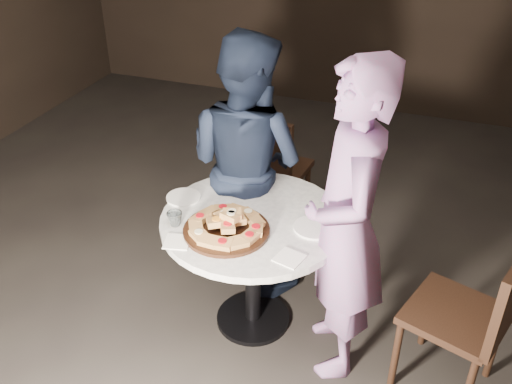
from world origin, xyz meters
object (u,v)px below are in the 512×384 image
Objects in this scene: chair_far at (268,166)px; diner_teal at (346,227)px; table at (253,238)px; chair_right at (477,313)px; focaccia_pile at (227,224)px; serving_board at (226,230)px; water_glass at (175,219)px; diner_navy at (246,163)px.

diner_teal is at bearing 132.84° from chair_far.
chair_far is at bearing 103.60° from table.
chair_right is 0.54× the size of diner_teal.
diner_teal is (0.59, 0.08, 0.07)m from focaccia_pile.
table is 1.10× the size of chair_far.
serving_board is 5.45× the size of water_glass.
focaccia_pile is 0.42× the size of chair_far.
table is 1.17m from chair_right.
focaccia_pile is at bearing -68.93° from chair_right.
chair_far reaches higher than water_glass.
diner_navy reaches higher than chair_far.
serving_board is at bearing -116.44° from table.
focaccia_pile is (-0.08, -0.16, 0.19)m from table.
focaccia_pile is 0.61m from diner_navy.
serving_board reaches higher than table.
diner_navy is (-0.20, 0.44, 0.20)m from table.
serving_board is at bearing 6.86° from water_glass.
serving_board is at bearing -102.38° from diner_teal.
chair_right is at bearing 2.36° from focaccia_pile.
table is 2.62× the size of focaccia_pile.
diner_teal is (0.71, -0.52, 0.05)m from diner_navy.
table is 0.24m from serving_board.
diner_teal is at bearing -9.13° from table.
serving_board is at bearing 117.89° from diner_navy.
diner_navy is 0.88m from diner_teal.
diner_teal is at bearing -73.97° from chair_right.
table is at bearing 64.11° from focaccia_pile.
focaccia_pile reaches higher than water_glass.
chair_right is at bearing -5.50° from table.
focaccia_pile is 0.23× the size of diner_teal.
diner_teal reaches higher than focaccia_pile.
chair_far is (-0.21, 0.87, -0.05)m from table.
serving_board is 0.26× the size of diner_teal.
focaccia_pile is at bearing -102.50° from diner_teal.
chair_right is 0.73m from diner_teal.
chair_far reaches higher than serving_board.
focaccia_pile reaches higher than table.
chair_right is (1.25, 0.05, -0.21)m from serving_board.
focaccia_pile is 1.27m from chair_right.
focaccia_pile is at bearing -115.89° from table.
focaccia_pile is 0.60m from diner_teal.
water_glass is 0.09× the size of chair_far.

